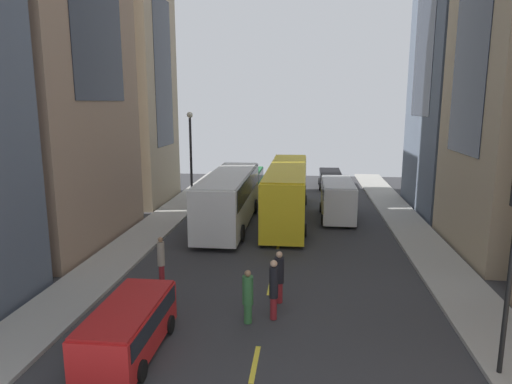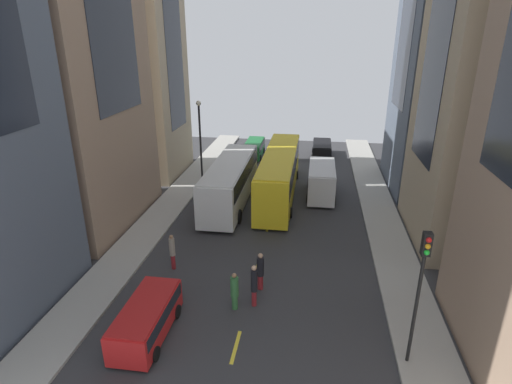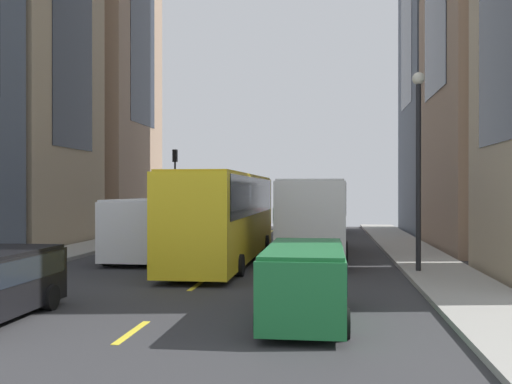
% 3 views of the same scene
% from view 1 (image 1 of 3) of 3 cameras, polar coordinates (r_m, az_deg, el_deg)
% --- Properties ---
extents(ground_plane, '(42.41, 42.41, 0.00)m').
position_cam_1_polar(ground_plane, '(28.54, 3.23, -4.62)').
color(ground_plane, '#333335').
extents(sidewalk_west, '(2.56, 44.00, 0.15)m').
position_cam_1_polar(sidewalk_west, '(29.97, -12.11, -3.94)').
color(sidewalk_west, '#9E9B93').
rests_on(sidewalk_west, ground).
extents(sidewalk_east, '(2.56, 44.00, 0.15)m').
position_cam_1_polar(sidewalk_east, '(29.22, 19.00, -4.70)').
color(sidewalk_east, '#9E9B93').
rests_on(sidewalk_east, ground).
extents(lane_stripe_1, '(0.16, 2.00, 0.01)m').
position_cam_1_polar(lane_stripe_1, '(14.71, -0.14, -20.63)').
color(lane_stripe_1, yellow).
rests_on(lane_stripe_1, ground).
extents(lane_stripe_2, '(0.16, 2.00, 0.01)m').
position_cam_1_polar(lane_stripe_2, '(20.04, 1.81, -11.60)').
color(lane_stripe_2, yellow).
rests_on(lane_stripe_2, ground).
extents(lane_stripe_3, '(0.16, 2.00, 0.01)m').
position_cam_1_polar(lane_stripe_3, '(25.67, 2.87, -6.43)').
color(lane_stripe_3, yellow).
rests_on(lane_stripe_3, ground).
extents(lane_stripe_4, '(0.16, 2.00, 0.01)m').
position_cam_1_polar(lane_stripe_4, '(31.43, 3.53, -3.13)').
color(lane_stripe_4, yellow).
rests_on(lane_stripe_4, ground).
extents(lane_stripe_5, '(0.16, 2.00, 0.01)m').
position_cam_1_polar(lane_stripe_5, '(37.27, 3.98, -0.86)').
color(lane_stripe_5, yellow).
rests_on(lane_stripe_5, ground).
extents(lane_stripe_6, '(0.16, 2.00, 0.01)m').
position_cam_1_polar(lane_stripe_6, '(43.15, 4.31, 0.79)').
color(lane_stripe_6, yellow).
rests_on(lane_stripe_6, ground).
extents(lane_stripe_7, '(0.16, 2.00, 0.01)m').
position_cam_1_polar(lane_stripe_7, '(49.06, 4.56, 2.05)').
color(lane_stripe_7, yellow).
rests_on(lane_stripe_7, ground).
extents(building_west_2, '(6.24, 7.37, 19.76)m').
position_cam_1_polar(building_west_2, '(37.18, -16.18, 14.01)').
color(building_west_2, tan).
rests_on(building_west_2, ground).
extents(city_bus_white, '(2.80, 11.04, 3.35)m').
position_cam_1_polar(city_bus_white, '(28.89, -3.37, -0.33)').
color(city_bus_white, silver).
rests_on(city_bus_white, ground).
extents(streetcar_yellow, '(2.70, 13.63, 3.59)m').
position_cam_1_polar(streetcar_yellow, '(30.68, 3.89, 0.56)').
color(streetcar_yellow, yellow).
rests_on(streetcar_yellow, ground).
extents(delivery_van_white, '(2.25, 5.57, 2.58)m').
position_cam_1_polar(delivery_van_white, '(31.12, 10.16, -0.59)').
color(delivery_van_white, white).
rests_on(delivery_van_white, ground).
extents(car_black_0, '(2.07, 4.66, 1.54)m').
position_cam_1_polar(car_black_0, '(42.53, 9.25, 1.76)').
color(car_black_0, black).
rests_on(car_black_0, ground).
extents(car_green_1, '(1.90, 4.70, 1.69)m').
position_cam_1_polar(car_green_1, '(41.78, -0.56, 1.86)').
color(car_green_1, '#1E7238').
rests_on(car_green_1, ground).
extents(car_red_2, '(1.96, 4.45, 1.61)m').
position_cam_1_polar(car_red_2, '(15.31, -15.65, -15.70)').
color(car_red_2, red).
rests_on(car_red_2, ground).
extents(pedestrian_crossing_mid, '(0.39, 0.39, 1.98)m').
position_cam_1_polar(pedestrian_crossing_mid, '(16.56, -1.03, -12.79)').
color(pedestrian_crossing_mid, '#336B38').
rests_on(pedestrian_crossing_mid, ground).
extents(pedestrian_walking_far, '(0.38, 0.38, 2.10)m').
position_cam_1_polar(pedestrian_walking_far, '(18.12, 2.90, -10.38)').
color(pedestrian_walking_far, maroon).
rests_on(pedestrian_walking_far, ground).
extents(pedestrian_crossing_near, '(0.32, 0.32, 2.25)m').
position_cam_1_polar(pedestrian_crossing_near, '(16.76, 2.21, -11.83)').
color(pedestrian_crossing_near, maroon).
rests_on(pedestrian_crossing_near, ground).
extents(pedestrian_waiting_curb, '(0.31, 0.31, 2.14)m').
position_cam_1_polar(pedestrian_waiting_curb, '(20.17, -11.75, -8.21)').
color(pedestrian_waiting_curb, maroon).
rests_on(pedestrian_waiting_curb, ground).
extents(streetlamp_near, '(0.44, 0.44, 6.90)m').
position_cam_1_polar(streetlamp_near, '(34.49, -8.15, 5.45)').
color(streetlamp_near, black).
rests_on(streetlamp_near, ground).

